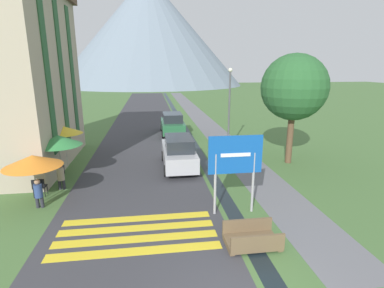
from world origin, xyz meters
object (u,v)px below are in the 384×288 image
at_px(parked_car_far, 172,124).
at_px(cafe_chair_far_right, 59,166).
at_px(parked_car_near, 179,152).
at_px(tree_by_path, 294,88).
at_px(road_sign, 235,162).
at_px(cafe_umbrella_front_orange, 33,161).
at_px(footbridge, 252,239).
at_px(cafe_umbrella_rear_yellow, 64,130).
at_px(cafe_chair_near_left, 38,186).
at_px(person_seated_near, 61,175).
at_px(streetlamp, 229,103).
at_px(person_seated_far, 38,192).
at_px(hotel_building, 9,66).
at_px(cafe_chair_near_right, 41,186).
at_px(cafe_umbrella_middle_green, 58,140).

height_order(parked_car_far, cafe_chair_far_right, parked_car_far).
xyz_separation_m(parked_car_near, tree_by_path, (6.59, 0.03, 3.53)).
height_order(road_sign, cafe_umbrella_front_orange, road_sign).
height_order(footbridge, cafe_umbrella_rear_yellow, cafe_umbrella_rear_yellow).
relative_size(cafe_chair_near_left, cafe_umbrella_front_orange, 0.37).
height_order(road_sign, cafe_umbrella_rear_yellow, road_sign).
bearing_deg(cafe_chair_far_right, road_sign, -21.94).
distance_m(road_sign, person_seated_near, 8.19).
xyz_separation_m(footbridge, parked_car_near, (-1.60, 7.96, 0.68)).
distance_m(footbridge, streetlamp, 11.76).
relative_size(parked_car_near, streetlamp, 0.81).
relative_size(road_sign, parked_car_far, 0.72).
bearing_deg(person_seated_near, person_seated_far, -101.11).
relative_size(hotel_building, streetlamp, 1.89).
distance_m(parked_car_near, person_seated_far, 7.41).
relative_size(parked_car_near, tree_by_path, 0.70).
relative_size(cafe_chair_near_right, cafe_umbrella_front_orange, 0.37).
height_order(cafe_umbrella_front_orange, cafe_umbrella_middle_green, cafe_umbrella_middle_green).
height_order(footbridge, tree_by_path, tree_by_path).
bearing_deg(parked_car_far, cafe_umbrella_rear_yellow, -130.83).
relative_size(road_sign, cafe_chair_near_left, 3.67).
distance_m(road_sign, cafe_umbrella_middle_green, 8.85).
bearing_deg(hotel_building, cafe_umbrella_middle_green, -44.51).
bearing_deg(person_seated_far, hotel_building, 116.07).
relative_size(cafe_chair_far_right, cafe_umbrella_middle_green, 0.36).
distance_m(cafe_chair_near_right, person_seated_near, 1.00).
xyz_separation_m(person_seated_near, tree_by_path, (12.31, 2.40, 3.73)).
bearing_deg(cafe_chair_near_left, streetlamp, 55.91).
bearing_deg(streetlamp, footbridge, -100.68).
xyz_separation_m(footbridge, cafe_chair_far_right, (-7.96, 7.54, 0.29)).
height_order(parked_car_far, cafe_chair_near_left, parked_car_far).
height_order(cafe_chair_near_right, person_seated_far, person_seated_far).
xyz_separation_m(cafe_chair_near_right, cafe_chair_far_right, (0.03, 2.67, 0.00)).
xyz_separation_m(cafe_umbrella_middle_green, person_seated_far, (-0.09, -3.00, -1.41)).
xyz_separation_m(road_sign, parked_car_near, (-1.61, 5.72, -1.20)).
height_order(hotel_building, parked_car_near, hotel_building).
relative_size(road_sign, person_seated_far, 2.54).
height_order(footbridge, cafe_umbrella_middle_green, cafe_umbrella_middle_green).
relative_size(parked_car_far, person_seated_near, 3.42).
height_order(road_sign, cafe_chair_near_right, road_sign).
height_order(cafe_umbrella_rear_yellow, streetlamp, streetlamp).
relative_size(parked_car_far, cafe_umbrella_rear_yellow, 1.84).
distance_m(cafe_chair_far_right, cafe_umbrella_middle_green, 1.80).
height_order(parked_car_near, cafe_chair_far_right, parked_car_near).
bearing_deg(footbridge, road_sign, 89.76).
xyz_separation_m(hotel_building, cafe_chair_near_right, (2.60, -4.82, -5.12)).
height_order(parked_car_near, streetlamp, streetlamp).
distance_m(parked_car_near, cafe_chair_near_left, 7.23).
bearing_deg(parked_car_near, cafe_chair_far_right, -176.19).
height_order(road_sign, cafe_umbrella_middle_green, road_sign).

